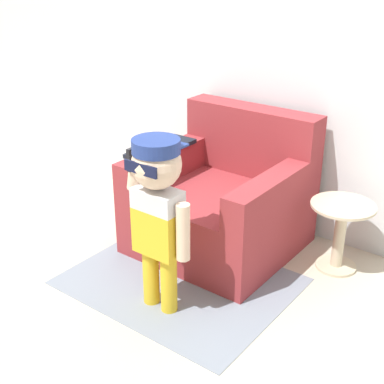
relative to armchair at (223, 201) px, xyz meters
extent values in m
plane|color=#BCB29E|center=(-0.07, -0.34, -0.34)|extent=(10.00, 10.00, 0.00)
cube|color=silver|center=(-0.07, 0.54, 0.96)|extent=(10.00, 0.05, 2.60)
cube|color=maroon|center=(0.00, -0.06, -0.11)|extent=(1.04, 1.03, 0.45)
cube|color=maroon|center=(0.00, 0.35, 0.36)|extent=(1.04, 0.21, 0.50)
cube|color=maroon|center=(-0.43, -0.16, 0.22)|extent=(0.17, 0.82, 0.22)
cube|color=maroon|center=(0.44, -0.16, 0.22)|extent=(0.17, 0.82, 0.22)
cube|color=black|center=(-0.43, -0.16, 0.35)|extent=(0.21, 0.56, 0.03)
cylinder|color=gold|center=(0.07, -0.87, -0.15)|extent=(0.10, 0.10, 0.37)
cylinder|color=gold|center=(0.21, -0.87, -0.15)|extent=(0.10, 0.10, 0.37)
cube|color=gold|center=(0.14, -0.87, 0.18)|extent=(0.28, 0.16, 0.28)
cube|color=silver|center=(0.14, -0.87, 0.37)|extent=(0.28, 0.16, 0.12)
sphere|color=beige|center=(0.14, -0.87, 0.58)|extent=(0.28, 0.28, 0.28)
cylinder|color=navy|center=(0.14, -0.87, 0.68)|extent=(0.26, 0.26, 0.08)
cube|color=navy|center=(0.14, -0.74, 0.66)|extent=(0.16, 0.12, 0.01)
cube|color=#0F1433|center=(0.14, -0.99, 0.59)|extent=(0.22, 0.01, 0.06)
cylinder|color=beige|center=(0.32, -0.87, 0.23)|extent=(0.08, 0.08, 0.34)
cylinder|color=beige|center=(-0.02, -0.87, 0.49)|extent=(0.11, 0.08, 0.20)
cube|color=black|center=(-0.02, -0.89, 0.58)|extent=(0.02, 0.07, 0.13)
cylinder|color=beige|center=(0.81, 0.19, -0.33)|extent=(0.27, 0.27, 0.02)
cylinder|color=beige|center=(0.81, 0.19, -0.11)|extent=(0.08, 0.08, 0.46)
cylinder|color=beige|center=(0.81, 0.19, 0.13)|extent=(0.42, 0.42, 0.02)
cube|color=gray|center=(0.07, -0.59, -0.33)|extent=(1.37, 1.09, 0.01)
camera|label=1|loc=(1.91, -2.88, 1.62)|focal=50.00mm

